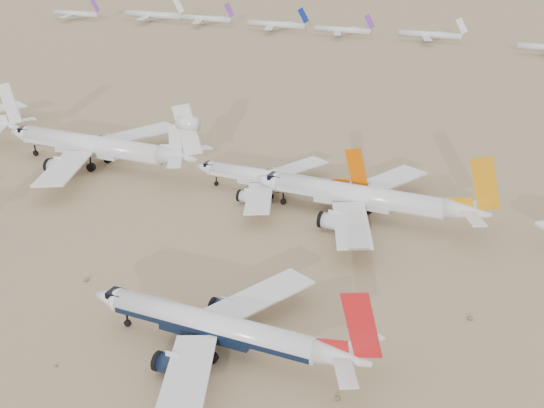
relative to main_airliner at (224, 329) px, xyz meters
The scene contains 6 objects.
ground 7.96m from the main_airliner, 133.09° to the right, with size 7000.00×7000.00×0.00m, color #907A53.
main_airliner is the anchor object (origin of this frame).
row2_gold_tail 59.26m from the main_airliner, 85.07° to the left, with size 52.90×51.74×18.84m.
row2_orange_tail 65.98m from the main_airliner, 107.02° to the left, with size 42.99×42.05×15.33m.
row2_white_trijet 94.23m from the main_airliner, 138.64° to the left, with size 59.58×58.23×21.11m.
distant_storage_row 296.48m from the main_airliner, 96.36° to the left, with size 510.93×54.38×16.20m.
Camera 1 is at (48.52, -73.99, 63.98)m, focal length 45.00 mm.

